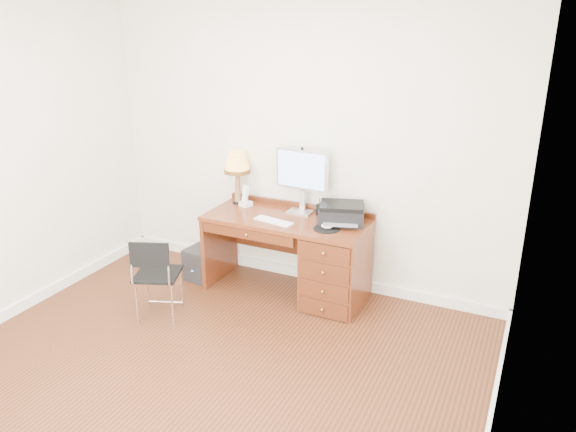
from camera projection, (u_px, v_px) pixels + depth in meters
The scene contains 12 objects.
ground at pixel (207, 370), 4.19m from camera, with size 4.00×4.00×0.00m, color #3B1B0D.
room_shell at pixel (248, 324), 4.71m from camera, with size 4.00×4.00×4.00m.
desk at pixel (319, 257), 5.12m from camera, with size 1.50×0.67×0.75m.
monitor at pixel (302, 173), 5.16m from camera, with size 0.52×0.18×0.59m.
keyboard at pixel (274, 221), 5.02m from camera, with size 0.38×0.11×0.01m, color white.
mouse_pad at pixel (327, 228), 4.86m from camera, with size 0.23×0.23×0.05m.
printer at pixel (342, 213), 4.99m from camera, with size 0.47×0.41×0.18m.
leg_lamp at pixel (237, 165), 5.39m from camera, with size 0.25×0.25×0.52m.
phone at pixel (246, 200), 5.42m from camera, with size 0.13×0.13×0.21m.
pen_cup at pixel (320, 209), 5.20m from camera, with size 0.08×0.08×0.10m, color black.
chair at pixel (153, 271), 4.73m from camera, with size 0.47×0.48×0.77m.
equipment_box at pixel (202, 264), 5.59m from camera, with size 0.27×0.27×0.32m, color black.
Camera 1 is at (2.06, -2.95, 2.52)m, focal length 35.00 mm.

